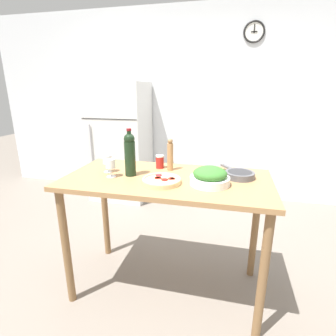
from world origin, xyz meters
name	(u,v)px	position (x,y,z in m)	size (l,w,h in m)	color
ground_plane	(167,286)	(0.00, 0.00, 0.00)	(14.00, 14.00, 0.00)	slate
wall_back	(202,106)	(0.00, 2.06, 1.30)	(6.40, 0.08, 2.60)	silver
refrigerator	(120,142)	(-1.10, 1.69, 0.81)	(0.77, 0.67, 1.63)	silver
prep_counter	(167,194)	(0.00, 0.00, 0.81)	(1.46, 0.73, 0.94)	#A87A4C
wine_bottle	(130,154)	(-0.27, -0.01, 1.10)	(0.08, 0.08, 0.34)	black
wine_glass_near	(111,165)	(-0.39, -0.08, 1.03)	(0.07, 0.07, 0.13)	silver
wine_glass_far	(107,160)	(-0.46, 0.02, 1.03)	(0.07, 0.07, 0.13)	silver
pepper_mill	(170,155)	(-0.02, 0.18, 1.06)	(0.05, 0.05, 0.25)	#AD7F51
salad_bowl	(210,177)	(0.31, -0.07, 0.99)	(0.26, 0.26, 0.12)	white
homemade_pizza	(162,180)	(-0.01, -0.12, 0.96)	(0.26, 0.26, 0.04)	#DBC189
salt_canister	(160,162)	(-0.11, 0.21, 0.99)	(0.06, 0.06, 0.10)	#B2231E
cast_iron_skillet	(239,175)	(0.50, 0.11, 0.96)	(0.25, 0.30, 0.04)	#56565B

